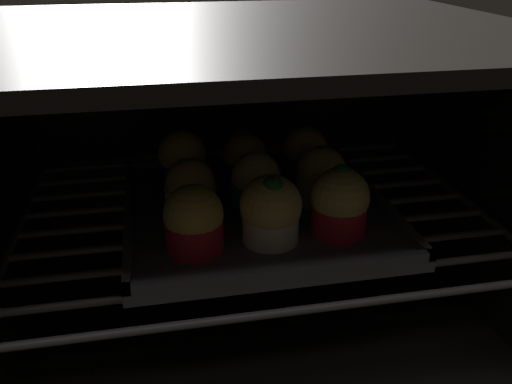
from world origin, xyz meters
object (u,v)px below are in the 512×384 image
Objects in this scene: muffin_row0_col0 at (194,220)px; muffin_row0_col1 at (270,211)px; baking_tray at (256,211)px; muffin_row0_col2 at (340,203)px; muffin_row2_col0 at (182,160)px; muffin_row1_col1 at (256,183)px; muffin_row2_col2 at (305,155)px; muffin_row1_col0 at (190,189)px; muffin_row1_col2 at (321,176)px; muffin_row2_col1 at (245,160)px.

muffin_row0_col1 is (7.72, 0.26, 0.14)cm from muffin_row0_col0.
muffin_row0_col2 is at bearing -44.46° from baking_tray.
baking_tray is 4.31× the size of muffin_row0_col0.
muffin_row2_col0 is at bearing 89.82° from muffin_row0_col0.
muffin_row0_col2 is 10.47cm from muffin_row1_col1.
baking_tray is at bearing -136.47° from muffin_row2_col2.
muffin_row1_col0 is (0.33, 8.14, -0.26)cm from muffin_row0_col0.
muffin_row1_col1 is at bearing -136.64° from muffin_row2_col2.
muffin_row0_col1 is at bearing -177.05° from muffin_row0_col2.
muffin_row2_col0 is at bearing 134.26° from muffin_row1_col1.
baking_tray is 4.16× the size of muffin_row2_col0.
muffin_row0_col0 and muffin_row1_col2 have the same top height.
muffin_row1_col2 is at bearing -42.15° from muffin_row2_col1.
muffin_row0_col2 is (7.45, -7.31, 3.93)cm from baking_tray.
muffin_row0_col1 is at bearing -90.48° from muffin_row1_col1.
muffin_row0_col0 is 1.01× the size of muffin_row1_col2.
muffin_row1_col2 is (7.91, 8.01, -0.27)cm from muffin_row0_col1.
muffin_row2_col2 is (0.03, 7.14, 0.03)cm from muffin_row1_col2.
baking_tray is 4.35× the size of muffin_row2_col1.
muffin_row1_col1 reaches higher than muffin_row1_col0.
muffin_row2_col2 is at bearing 43.36° from muffin_row1_col1.
baking_tray is at bearing -177.66° from muffin_row1_col2.
muffin_row0_col0 is at bearing -134.47° from baking_tray.
muffin_row0_col1 is 15.05cm from muffin_row2_col1.
muffin_row0_col0 is 0.92× the size of muffin_row0_col1.
muffin_row1_col1 reaches higher than baking_tray.
muffin_row1_col2 is at bearing 27.88° from muffin_row0_col0.
muffin_row1_col2 is at bearing 2.34° from baking_tray.
muffin_row2_col1 is at bearing 89.36° from muffin_row1_col1.
muffin_row1_col1 is at bearing -1.24° from muffin_row1_col0.
muffin_row0_col0 and muffin_row2_col2 have the same top height.
muffin_row2_col1 and muffin_row2_col2 have the same top height.
muffin_row2_col1 is at bearing -179.17° from muffin_row2_col2.
baking_tray is 8.25cm from muffin_row1_col0.
muffin_row0_col1 is 1.05× the size of muffin_row2_col0.
muffin_row1_col1 is at bearing 89.52° from muffin_row0_col1.
muffin_row1_col2 is at bearing -90.25° from muffin_row2_col2.
muffin_row2_col1 is (0.08, 7.33, -0.05)cm from muffin_row1_col1.
muffin_row2_col2 reaches higher than muffin_row1_col0.
baking_tray is 4.37× the size of muffin_row2_col2.
muffin_row1_col0 is 0.91× the size of muffin_row2_col0.
muffin_row0_col1 is at bearing -63.90° from muffin_row2_col0.
muffin_row2_col0 is at bearing 175.55° from muffin_row2_col1.
muffin_row2_col1 is (-7.39, 14.66, -0.37)cm from muffin_row0_col2.
muffin_row0_col1 is at bearing 1.90° from muffin_row0_col0.
muffin_row0_col0 is 15.27cm from muffin_row0_col2.
muffin_row0_col1 reaches higher than muffin_row1_col0.
muffin_row2_col1 is 7.80cm from muffin_row2_col2.
muffin_row0_col0 is at bearing -90.18° from muffin_row2_col0.
baking_tray is at bearing 89.35° from muffin_row0_col1.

